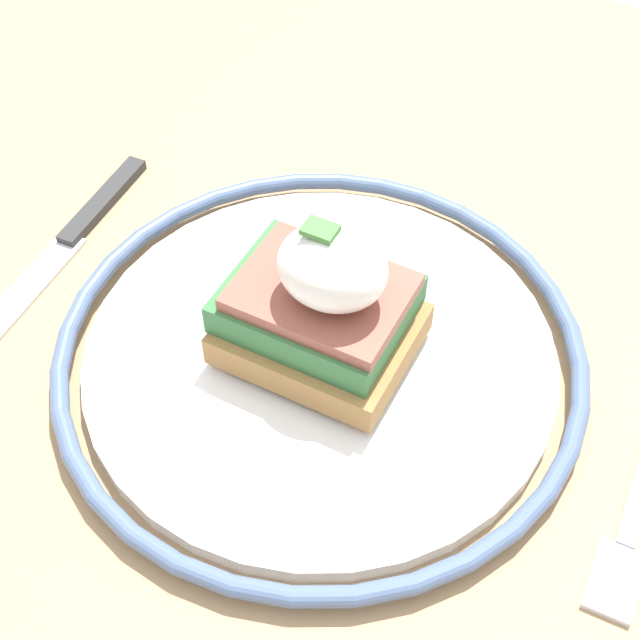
{
  "coord_description": "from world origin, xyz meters",
  "views": [
    {
      "loc": [
        -0.13,
        0.25,
        1.13
      ],
      "look_at": [
        0.01,
        -0.02,
        0.79
      ],
      "focal_mm": 50.0,
      "sensor_mm": 36.0,
      "label": 1
    }
  ],
  "objects_px": {
    "sandwich": "(321,304)",
    "plate": "(320,353)",
    "knife": "(73,236)",
    "fork": "(636,505)"
  },
  "relations": [
    {
      "from": "fork",
      "to": "knife",
      "type": "distance_m",
      "value": 0.35
    },
    {
      "from": "sandwich",
      "to": "knife",
      "type": "height_order",
      "value": "sandwich"
    },
    {
      "from": "fork",
      "to": "sandwich",
      "type": "bearing_deg",
      "value": -3.1
    },
    {
      "from": "sandwich",
      "to": "knife",
      "type": "distance_m",
      "value": 0.18
    },
    {
      "from": "sandwich",
      "to": "fork",
      "type": "height_order",
      "value": "sandwich"
    },
    {
      "from": "fork",
      "to": "knife",
      "type": "xyz_separation_m",
      "value": [
        0.35,
        -0.02,
        0.0
      ]
    },
    {
      "from": "sandwich",
      "to": "plate",
      "type": "bearing_deg",
      "value": 92.17
    },
    {
      "from": "sandwich",
      "to": "knife",
      "type": "relative_size",
      "value": 0.54
    },
    {
      "from": "plate",
      "to": "fork",
      "type": "relative_size",
      "value": 2.08
    },
    {
      "from": "sandwich",
      "to": "knife",
      "type": "xyz_separation_m",
      "value": [
        0.18,
        -0.01,
        -0.04
      ]
    }
  ]
}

